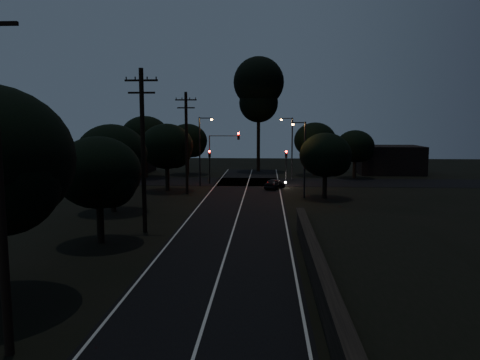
{
  "coord_description": "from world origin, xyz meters",
  "views": [
    {
      "loc": [
        2.3,
        -15.9,
        7.52
      ],
      "look_at": [
        0.0,
        24.0,
        2.5
      ],
      "focal_mm": 35.0,
      "sensor_mm": 36.0,
      "label": 1
    }
  ],
  "objects": [
    {
      "name": "tree_left_c",
      "position": [
        -10.3,
        21.88,
        4.72
      ],
      "size": [
        5.78,
        5.78,
        7.31
      ],
      "color": "black",
      "rests_on": "ground"
    },
    {
      "name": "streetlight_a",
      "position": [
        -5.31,
        38.0,
        4.64
      ],
      "size": [
        1.66,
        0.26,
        8.0
      ],
      "color": "black",
      "rests_on": "ground"
    },
    {
      "name": "tall_pine",
      "position": [
        1.0,
        55.0,
        12.34
      ],
      "size": [
        7.52,
        7.52,
        17.1
      ],
      "color": "black",
      "rests_on": "ground"
    },
    {
      "name": "signal_mast",
      "position": [
        -2.91,
        39.99,
        4.34
      ],
      "size": [
        3.7,
        0.35,
        6.25
      ],
      "color": "black",
      "rests_on": "ground"
    },
    {
      "name": "tree_far_ne",
      "position": [
        9.21,
        49.88,
        4.78
      ],
      "size": [
        5.84,
        5.84,
        7.39
      ],
      "color": "black",
      "rests_on": "ground"
    },
    {
      "name": "road_surface",
      "position": [
        0.0,
        31.12,
        0.01
      ],
      "size": [
        60.0,
        70.0,
        0.03
      ],
      "color": "black",
      "rests_on": "ground"
    },
    {
      "name": "car",
      "position": [
        3.2,
        36.04,
        0.59
      ],
      "size": [
        2.72,
        3.73,
        1.18
      ],
      "primitive_type": "imported",
      "rotation": [
        0.0,
        0.0,
        2.71
      ],
      "color": "black",
      "rests_on": "ground"
    },
    {
      "name": "tree_far_w",
      "position": [
        -13.77,
        45.87,
        5.36
      ],
      "size": [
        6.47,
        6.47,
        8.25
      ],
      "color": "black",
      "rests_on": "ground"
    },
    {
      "name": "tree_right_a",
      "position": [
        8.18,
        29.9,
        4.17
      ],
      "size": [
        5.06,
        5.06,
        6.44
      ],
      "color": "black",
      "rests_on": "ground"
    },
    {
      "name": "tree_far_nw",
      "position": [
        -8.8,
        49.89,
        4.66
      ],
      "size": [
        5.68,
        5.68,
        7.2
      ],
      "color": "black",
      "rests_on": "ground"
    },
    {
      "name": "ground",
      "position": [
        0.0,
        0.0,
        0.0
      ],
      "size": [
        160.0,
        160.0,
        0.0
      ],
      "primitive_type": "plane",
      "color": "black"
    },
    {
      "name": "streetlight_c",
      "position": [
        5.83,
        30.0,
        4.35
      ],
      "size": [
        1.46,
        0.26,
        7.5
      ],
      "color": "black",
      "rests_on": "ground"
    },
    {
      "name": "utility_pole_mid",
      "position": [
        -6.0,
        15.0,
        5.74
      ],
      "size": [
        2.2,
        0.3,
        11.0
      ],
      "color": "black",
      "rests_on": "ground"
    },
    {
      "name": "tree_far_e",
      "position": [
        14.18,
        46.9,
        4.13
      ],
      "size": [
        5.03,
        5.03,
        6.38
      ],
      "color": "black",
      "rests_on": "ground"
    },
    {
      "name": "tree_left_b",
      "position": [
        -7.82,
        11.89,
        4.3
      ],
      "size": [
        5.22,
        5.22,
        6.63
      ],
      "color": "black",
      "rests_on": "ground"
    },
    {
      "name": "building_left",
      "position": [
        -20.0,
        52.0,
        2.2
      ],
      "size": [
        10.0,
        8.0,
        4.4
      ],
      "primitive_type": "cube",
      "color": "black",
      "rests_on": "ground"
    },
    {
      "name": "signal_right",
      "position": [
        4.6,
        39.99,
        2.84
      ],
      "size": [
        0.28,
        0.35,
        4.1
      ],
      "color": "black",
      "rests_on": "ground"
    },
    {
      "name": "building_right",
      "position": [
        20.0,
        53.0,
        2.0
      ],
      "size": [
        9.0,
        7.0,
        4.0
      ],
      "primitive_type": "cube",
      "color": "black",
      "rests_on": "ground"
    },
    {
      "name": "signal_left",
      "position": [
        -4.6,
        39.99,
        2.84
      ],
      "size": [
        0.28,
        0.35,
        4.1
      ],
      "color": "black",
      "rests_on": "ground"
    },
    {
      "name": "retaining_wall",
      "position": [
        7.74,
        3.0,
        0.62
      ],
      "size": [
        6.93,
        26.0,
        1.6
      ],
      "color": "black",
      "rests_on": "ground"
    },
    {
      "name": "utility_pole_far",
      "position": [
        -6.0,
        32.0,
        5.48
      ],
      "size": [
        2.2,
        0.3,
        10.5
      ],
      "color": "black",
      "rests_on": "ground"
    },
    {
      "name": "tree_left_d",
      "position": [
        -8.3,
        33.88,
        4.73
      ],
      "size": [
        5.75,
        5.75,
        7.29
      ],
      "color": "black",
      "rests_on": "ground"
    },
    {
      "name": "streetlight_b",
      "position": [
        5.31,
        44.0,
        4.64
      ],
      "size": [
        1.66,
        0.26,
        8.0
      ],
      "color": "black",
      "rests_on": "ground"
    }
  ]
}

